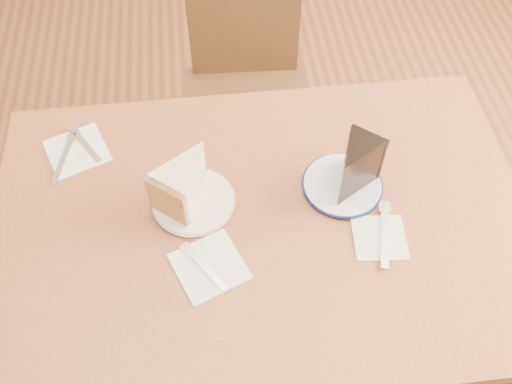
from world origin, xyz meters
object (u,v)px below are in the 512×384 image
(table, at_px, (262,243))
(chocolate_cake, at_px, (353,171))
(plate_navy, at_px, (342,185))
(carrot_cake, at_px, (187,179))
(chair_far, at_px, (247,96))
(plate_cream, at_px, (194,202))

(table, height_order, chocolate_cake, chocolate_cake)
(table, distance_m, chocolate_cake, 0.27)
(plate_navy, relative_size, carrot_cake, 1.31)
(table, bearing_deg, chocolate_cake, 15.49)
(table, bearing_deg, plate_navy, 19.80)
(carrot_cake, relative_size, chocolate_cake, 1.12)
(carrot_cake, distance_m, chocolate_cake, 0.36)
(chair_far, relative_size, chocolate_cake, 6.99)
(plate_cream, distance_m, chocolate_cake, 0.36)
(chair_far, height_order, plate_cream, chair_far)
(table, relative_size, plate_cream, 6.69)
(carrot_cake, bearing_deg, chair_far, 110.42)
(chocolate_cake, bearing_deg, carrot_cake, 34.78)
(table, xyz_separation_m, carrot_cake, (-0.16, 0.09, 0.16))
(plate_cream, height_order, plate_navy, same)
(table, relative_size, chocolate_cake, 9.93)
(table, bearing_deg, carrot_cake, 151.64)
(table, distance_m, plate_cream, 0.19)
(chair_far, height_order, plate_navy, chair_far)
(plate_navy, relative_size, chocolate_cake, 1.48)
(plate_cream, xyz_separation_m, carrot_cake, (-0.01, 0.02, 0.05))
(table, height_order, carrot_cake, carrot_cake)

